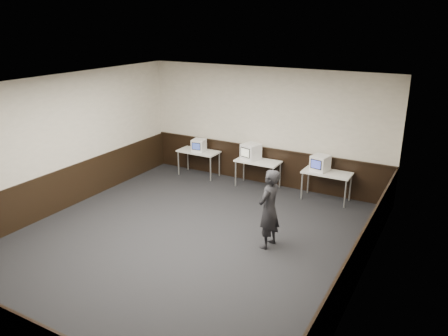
# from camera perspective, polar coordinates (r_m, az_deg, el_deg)

# --- Properties ---
(floor) EXTENTS (8.00, 8.00, 0.00)m
(floor) POSITION_cam_1_polar(r_m,az_deg,el_deg) (9.20, -5.28, -9.58)
(floor) COLOR black
(floor) RESTS_ON ground
(ceiling) EXTENTS (8.00, 8.00, 0.00)m
(ceiling) POSITION_cam_1_polar(r_m,az_deg,el_deg) (8.18, -5.96, 10.53)
(ceiling) COLOR white
(ceiling) RESTS_ON back_wall
(back_wall) EXTENTS (7.00, 0.00, 7.00)m
(back_wall) POSITION_cam_1_polar(r_m,az_deg,el_deg) (11.93, 5.39, 5.37)
(back_wall) COLOR beige
(back_wall) RESTS_ON ground
(left_wall) EXTENTS (0.00, 8.00, 8.00)m
(left_wall) POSITION_cam_1_polar(r_m,az_deg,el_deg) (10.87, -21.01, 2.83)
(left_wall) COLOR beige
(left_wall) RESTS_ON ground
(right_wall) EXTENTS (0.00, 8.00, 8.00)m
(right_wall) POSITION_cam_1_polar(r_m,az_deg,el_deg) (7.27, 17.83, -4.51)
(right_wall) COLOR beige
(right_wall) RESTS_ON ground
(wainscot_back) EXTENTS (6.98, 0.04, 1.00)m
(wainscot_back) POSITION_cam_1_polar(r_m,az_deg,el_deg) (12.21, 5.19, 0.33)
(wainscot_back) COLOR black
(wainscot_back) RESTS_ON back_wall
(wainscot_left) EXTENTS (0.04, 7.98, 1.00)m
(wainscot_left) POSITION_cam_1_polar(r_m,az_deg,el_deg) (11.18, -20.29, -2.60)
(wainscot_left) COLOR black
(wainscot_left) RESTS_ON left_wall
(wainscot_right) EXTENTS (0.04, 7.98, 1.00)m
(wainscot_right) POSITION_cam_1_polar(r_m,az_deg,el_deg) (7.77, 16.86, -11.96)
(wainscot_right) COLOR black
(wainscot_right) RESTS_ON right_wall
(wainscot_rail) EXTENTS (6.98, 0.06, 0.04)m
(wainscot_rail) POSITION_cam_1_polar(r_m,az_deg,el_deg) (12.04, 5.22, 2.65)
(wainscot_rail) COLOR black
(wainscot_rail) RESTS_ON wainscot_back
(desk_left) EXTENTS (1.20, 0.60, 0.75)m
(desk_left) POSITION_cam_1_polar(r_m,az_deg,el_deg) (12.69, -3.34, 1.95)
(desk_left) COLOR silver
(desk_left) RESTS_ON ground
(desk_center) EXTENTS (1.20, 0.60, 0.75)m
(desk_center) POSITION_cam_1_polar(r_m,az_deg,el_deg) (11.83, 4.46, 0.64)
(desk_center) COLOR silver
(desk_center) RESTS_ON ground
(desk_right) EXTENTS (1.20, 0.60, 0.75)m
(desk_right) POSITION_cam_1_polar(r_m,az_deg,el_deg) (11.22, 13.29, -0.86)
(desk_right) COLOR silver
(desk_right) RESTS_ON ground
(emac_left) EXTENTS (0.40, 0.42, 0.35)m
(emac_left) POSITION_cam_1_polar(r_m,az_deg,el_deg) (12.58, -3.31, 2.98)
(emac_left) COLOR white
(emac_left) RESTS_ON desk_left
(emac_center) EXTENTS (0.54, 0.55, 0.43)m
(emac_center) POSITION_cam_1_polar(r_m,az_deg,el_deg) (11.85, 3.52, 2.15)
(emac_center) COLOR white
(emac_center) RESTS_ON desk_center
(emac_right) EXTENTS (0.48, 0.49, 0.40)m
(emac_right) POSITION_cam_1_polar(r_m,az_deg,el_deg) (11.19, 12.45, 0.63)
(emac_right) COLOR white
(emac_right) RESTS_ON desk_right
(person) EXTENTS (0.46, 0.64, 1.64)m
(person) POSITION_cam_1_polar(r_m,az_deg,el_deg) (8.70, 5.89, -5.34)
(person) COLOR black
(person) RESTS_ON ground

